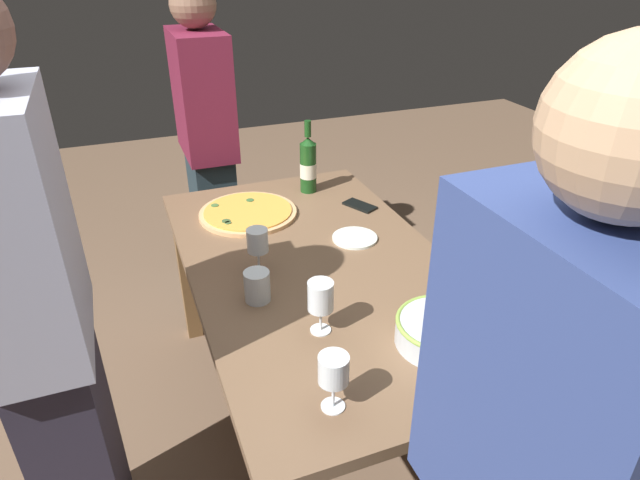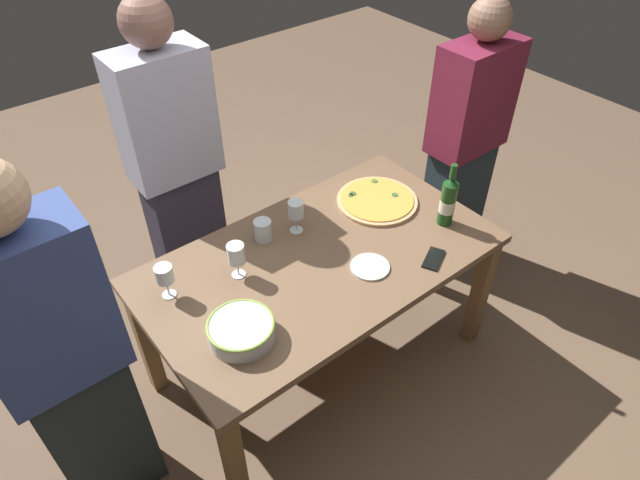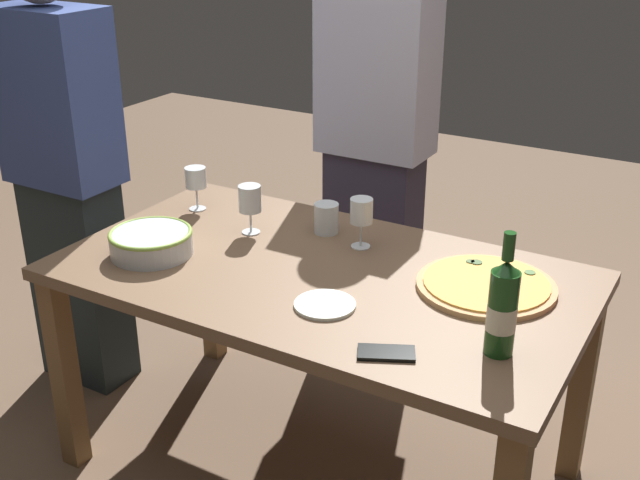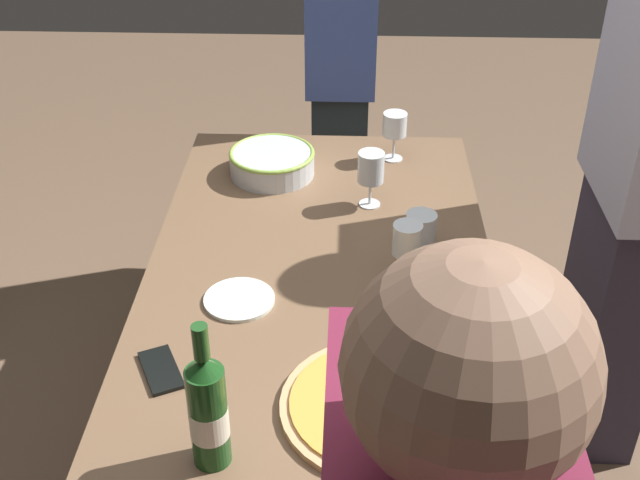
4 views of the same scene
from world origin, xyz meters
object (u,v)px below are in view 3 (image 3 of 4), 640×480
cup_amber (326,218)px  cell_phone (386,353)px  side_plate (325,305)px  dining_table (320,297)px  wine_glass_far_left (250,201)px  serving_bowl (151,241)px  person_guest_left (375,145)px  pizza (486,285)px  person_guest_right (66,174)px  wine_glass_near_pizza (361,212)px  wine_glass_by_bottle (196,180)px  wine_bottle (502,308)px

cup_amber → cell_phone: bearing=-49.3°
cup_amber → side_plate: bearing=-60.7°
dining_table → wine_glass_far_left: wine_glass_far_left is taller
serving_bowl → person_guest_left: size_ratio=0.15×
pizza → person_guest_right: bearing=-176.2°
pizza → wine_glass_far_left: size_ratio=2.42×
serving_bowl → cell_phone: (0.91, -0.16, -0.04)m
side_plate → wine_glass_near_pizza: bearing=103.7°
serving_bowl → cell_phone: 0.92m
wine_glass_by_bottle → cup_amber: 0.52m
pizza → wine_glass_by_bottle: wine_glass_by_bottle is taller
dining_table → side_plate: side_plate is taller
cell_phone → person_guest_left: 1.35m
wine_glass_by_bottle → side_plate: (0.76, -0.40, -0.11)m
pizza → wine_glass_near_pizza: size_ratio=2.43×
dining_table → person_guest_left: (-0.24, 0.86, 0.22)m
side_plate → person_guest_right: person_guest_right is taller
serving_bowl → cell_phone: serving_bowl is taller
pizza → person_guest_right: size_ratio=0.24×
person_guest_left → wine_bottle: bearing=23.8°
wine_glass_by_bottle → cell_phone: wine_glass_by_bottle is taller
wine_bottle → wine_glass_far_left: size_ratio=1.95×
wine_bottle → wine_glass_far_left: 1.02m
dining_table → side_plate: (0.13, -0.19, 0.10)m
pizza → side_plate: pizza is taller
side_plate → person_guest_left: (-0.37, 1.05, 0.12)m
wine_glass_by_bottle → person_guest_left: (0.39, 0.65, 0.02)m
serving_bowl → side_plate: serving_bowl is taller
pizza → person_guest_left: size_ratio=0.24×
wine_glass_near_pizza → cup_amber: 0.18m
dining_table → side_plate: 0.25m
person_guest_left → cell_phone: bearing=11.9°
pizza → wine_bottle: 0.37m
wine_glass_by_bottle → side_plate: size_ratio=0.91×
cell_phone → cup_amber: bearing=-165.3°
dining_table → pizza: size_ratio=3.94×
side_plate → dining_table: bearing=123.5°
wine_glass_near_pizza → side_plate: bearing=-76.3°
dining_table → wine_bottle: (0.62, -0.18, 0.22)m
wine_glass_far_left → wine_bottle: bearing=-18.0°
wine_glass_near_pizza → wine_glass_by_bottle: 0.67m
wine_glass_by_bottle → cup_amber: bearing=5.7°
cup_amber → side_plate: cup_amber is taller
person_guest_right → serving_bowl: bearing=-17.4°
pizza → person_guest_right: (-1.58, -0.10, 0.10)m
wine_glass_near_pizza → wine_glass_far_left: bearing=-167.6°
cell_phone → wine_glass_by_bottle: bearing=-144.0°
serving_bowl → wine_glass_near_pizza: 0.67m
pizza → serving_bowl: 1.05m
wine_glass_near_pizza → cup_amber: size_ratio=1.62×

